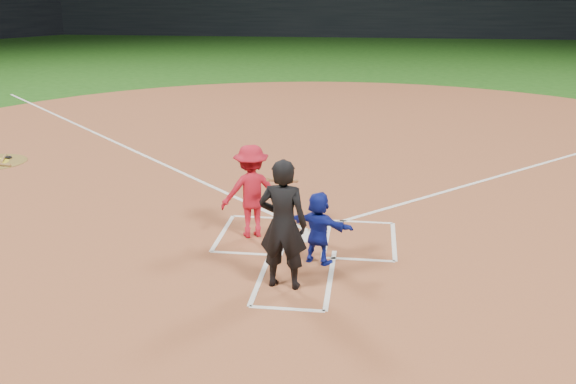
# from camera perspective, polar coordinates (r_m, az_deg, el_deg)

# --- Properties ---
(ground) EXTENTS (120.00, 120.00, 0.00)m
(ground) POSITION_cam_1_polar(r_m,az_deg,el_deg) (11.89, 1.69, -4.06)
(ground) COLOR #1A4B12
(ground) RESTS_ON ground
(home_plate_dirt) EXTENTS (28.00, 28.00, 0.01)m
(home_plate_dirt) POSITION_cam_1_polar(r_m,az_deg,el_deg) (17.58, 3.70, 3.25)
(home_plate_dirt) COLOR brown
(home_plate_dirt) RESTS_ON ground
(stadium_wall_far) EXTENTS (80.00, 1.20, 3.20)m
(stadium_wall_far) POSITION_cam_1_polar(r_m,az_deg,el_deg) (59.05, 6.67, 15.06)
(stadium_wall_far) COLOR black
(stadium_wall_far) RESTS_ON ground
(home_plate) EXTENTS (0.60, 0.60, 0.02)m
(home_plate) POSITION_cam_1_polar(r_m,az_deg,el_deg) (11.89, 1.69, -3.97)
(home_plate) COLOR silver
(home_plate) RESTS_ON home_plate_dirt
(on_deck_bat_a) EXTENTS (0.38, 0.80, 0.06)m
(on_deck_bat_a) POSITION_cam_1_polar(r_m,az_deg,el_deg) (18.67, -23.98, 2.74)
(on_deck_bat_a) COLOR #9F723A
(on_deck_bat_a) RESTS_ON on_deck_circle
(bat_weight_donut) EXTENTS (0.19, 0.19, 0.05)m
(bat_weight_donut) POSITION_cam_1_polar(r_m,az_deg,el_deg) (18.77, -23.61, 2.84)
(bat_weight_donut) COLOR black
(bat_weight_donut) RESTS_ON on_deck_circle
(catcher) EXTENTS (1.20, 0.78, 1.24)m
(catcher) POSITION_cam_1_polar(r_m,az_deg,el_deg) (10.62, 2.74, -3.18)
(catcher) COLOR #121F94
(catcher) RESTS_ON home_plate_dirt
(umpire) EXTENTS (0.79, 0.56, 2.03)m
(umpire) POSITION_cam_1_polar(r_m,az_deg,el_deg) (9.63, -0.45, -2.89)
(umpire) COLOR black
(umpire) RESTS_ON home_plate_dirt
(chalk_markings) EXTENTS (28.35, 17.32, 0.01)m
(chalk_markings) POSITION_cam_1_polar(r_m,az_deg,el_deg) (16.89, 3.54, 2.67)
(chalk_markings) COLOR white
(chalk_markings) RESTS_ON home_plate_dirt
(batter_at_plate) EXTENTS (1.48, 1.03, 1.72)m
(batter_at_plate) POSITION_cam_1_polar(r_m,az_deg,el_deg) (11.69, -3.27, 0.07)
(batter_at_plate) COLOR #B41426
(batter_at_plate) RESTS_ON home_plate_dirt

